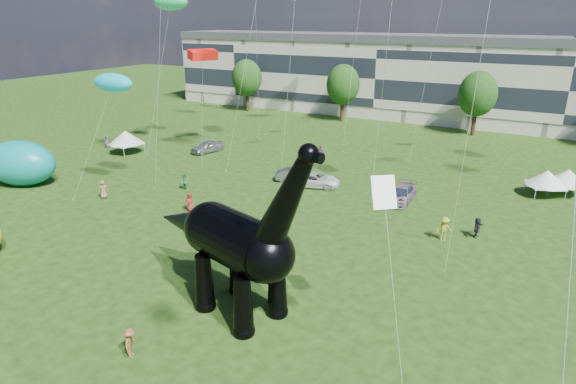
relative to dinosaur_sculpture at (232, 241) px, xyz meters
The scene contains 15 objects.
ground 5.40m from the dinosaur_sculpture, 154.09° to the right, with size 220.00×220.00×0.00m, color #16330C.
terrace_row 61.55m from the dinosaur_sculpture, 100.32° to the left, with size 78.00×11.00×12.00m, color beige.
tree_far_left 61.24m from the dinosaur_sculpture, 122.65° to the left, with size 5.20×5.20×9.44m.
tree_mid_left 53.72m from the dinosaur_sculpture, 106.25° to the left, with size 5.20×5.20×9.44m.
tree_mid_right 51.81m from the dinosaur_sculpture, 84.48° to the left, with size 5.20×5.20×9.44m.
dinosaur_sculpture is the anchor object (origin of this frame).
car_silver 34.50m from the dinosaur_sculpture, 130.36° to the left, with size 1.74×4.32×1.47m, color silver.
car_grey 23.15m from the dinosaur_sculpture, 109.03° to the left, with size 1.41×4.04×1.33m, color slate.
car_white 22.02m from the dinosaur_sculpture, 103.52° to the left, with size 2.29×4.96×1.38m, color white.
car_dark 21.82m from the dinosaur_sculpture, 80.46° to the left, with size 1.94×4.78×1.39m, color #595960.
gazebo_near 32.82m from the dinosaur_sculpture, 62.88° to the left, with size 4.71×4.71×2.50m.
gazebo_far 34.76m from the dinosaur_sculpture, 61.38° to the left, with size 3.87×3.87×2.50m.
gazebo_left 37.22m from the dinosaur_sculpture, 145.49° to the left, with size 4.58×4.58×2.83m.
inflatable_teal 31.78m from the dinosaur_sculpture, 166.14° to the left, with size 7.20×4.50×4.50m, color #0B8989.
visitors 15.08m from the dinosaur_sculpture, 107.32° to the left, with size 51.81×37.97×1.88m.
Camera 1 is at (17.30, -18.01, 15.91)m, focal length 30.00 mm.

